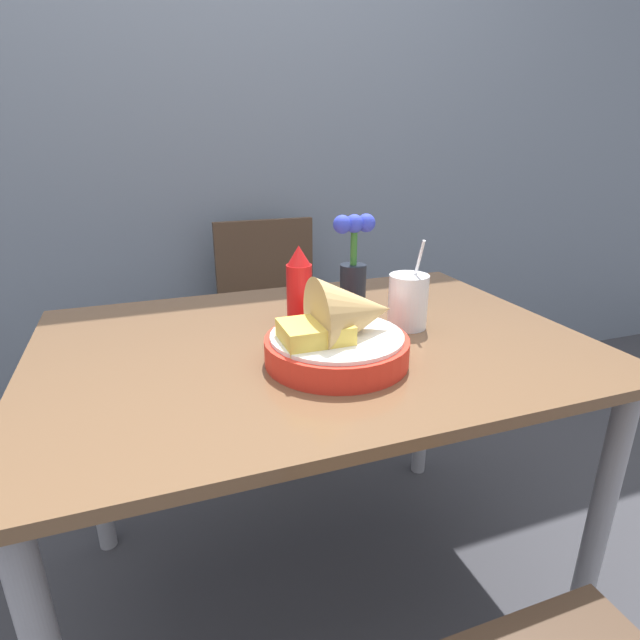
{
  "coord_description": "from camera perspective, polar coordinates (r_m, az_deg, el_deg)",
  "views": [
    {
      "loc": [
        -0.34,
        -0.99,
        1.18
      ],
      "look_at": [
        0.0,
        -0.04,
        0.81
      ],
      "focal_mm": 28.0,
      "sensor_mm": 36.0,
      "label": 1
    }
  ],
  "objects": [
    {
      "name": "food_basket",
      "position": [
        1.0,
        2.61,
        -1.43
      ],
      "size": [
        0.29,
        0.29,
        0.18
      ],
      "color": "red",
      "rests_on": "dining_table"
    },
    {
      "name": "flower_vase",
      "position": [
        1.34,
        3.84,
        6.67
      ],
      "size": [
        0.12,
        0.07,
        0.24
      ],
      "color": "black",
      "rests_on": "dining_table"
    },
    {
      "name": "chair_far_window",
      "position": [
        2.02,
        -5.51,
        0.9
      ],
      "size": [
        0.4,
        0.4,
        0.88
      ],
      "color": "#473323",
      "rests_on": "ground_plane"
    },
    {
      "name": "dining_table",
      "position": [
        1.17,
        -0.81,
        -6.64
      ],
      "size": [
        1.21,
        0.86,
        0.75
      ],
      "color": "brown",
      "rests_on": "ground_plane"
    },
    {
      "name": "wall_window",
      "position": [
        2.15,
        -11.67,
        22.87
      ],
      "size": [
        7.0,
        0.06,
        2.6
      ],
      "color": "slate",
      "rests_on": "ground_plane"
    },
    {
      "name": "ground_plane",
      "position": [
        1.58,
        -0.68,
        -28.36
      ],
      "size": [
        12.0,
        12.0,
        0.0
      ],
      "primitive_type": "plane",
      "color": "#38383D"
    },
    {
      "name": "drink_cup",
      "position": [
        1.21,
        10.01,
        1.94
      ],
      "size": [
        0.09,
        0.09,
        0.22
      ],
      "color": "silver",
      "rests_on": "dining_table"
    },
    {
      "name": "ketchup_bottle",
      "position": [
        1.21,
        -2.39,
        3.86
      ],
      "size": [
        0.06,
        0.06,
        0.19
      ],
      "color": "red",
      "rests_on": "dining_table"
    }
  ]
}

